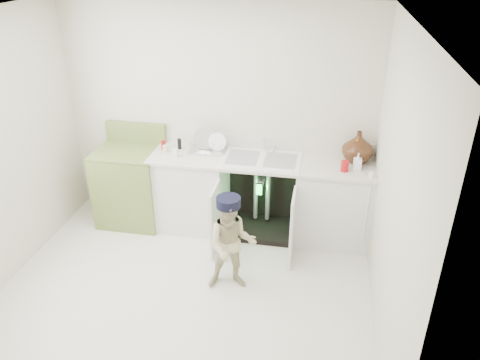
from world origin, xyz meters
TOP-DOWN VIEW (x-y plane):
  - ground at (0.00, 0.00)m, footprint 3.50×3.50m
  - room_shell at (0.00, 0.00)m, footprint 6.00×5.50m
  - counter_run at (0.59, 1.21)m, footprint 2.44×1.02m
  - avocado_stove at (-0.97, 1.18)m, footprint 0.72×0.65m
  - repair_worker at (0.43, 0.18)m, footprint 0.53×0.91m

SIDE VIEW (x-z plane):
  - ground at x=0.00m, z-range 0.00..0.00m
  - avocado_stove at x=-0.97m, z-range -0.10..1.03m
  - counter_run at x=0.59m, z-range -0.14..1.10m
  - repair_worker at x=0.43m, z-range 0.00..0.98m
  - room_shell at x=0.00m, z-range 0.62..1.88m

